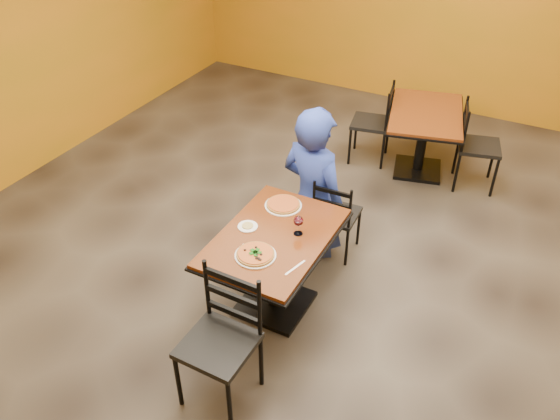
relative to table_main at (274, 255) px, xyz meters
The scene contains 17 objects.
floor 0.75m from the table_main, 90.00° to the left, with size 7.00×8.00×0.01m, color black.
table_main is the anchor object (origin of this frame).
table_second 2.72m from the table_main, 80.63° to the left, with size 1.05×1.32×0.75m.
chair_main_near 0.97m from the table_main, 85.00° to the right, with size 0.46×0.46×1.02m, color black, non-canonical shape.
chair_main_far 0.94m from the table_main, 80.30° to the left, with size 0.37×0.37×0.83m, color black, non-canonical shape.
chair_second_left 2.69m from the table_main, 93.69° to the left, with size 0.42×0.42×0.94m, color black, non-canonical shape.
chair_second_right 2.89m from the table_main, 68.46° to the left, with size 0.43×0.43×0.96m, color black, non-canonical shape.
diner 0.91m from the table_main, 94.58° to the left, with size 0.69×0.45×1.45m, color navy.
plate_main 0.34m from the table_main, 91.94° to the right, with size 0.31×0.31×0.01m, color white.
pizza_main 0.35m from the table_main, 91.94° to the right, with size 0.28×0.28×0.02m, color maroon.
plate_far 0.45m from the table_main, 107.49° to the left, with size 0.31×0.31×0.01m, color white.
pizza_far 0.46m from the table_main, 107.49° to the left, with size 0.28×0.28×0.02m, color orange.
side_plate 0.31m from the table_main, behind, with size 0.16×0.16×0.01m, color white.
dip 0.32m from the table_main, behind, with size 0.09×0.09×0.01m, color tan.
wine_glass 0.34m from the table_main, 35.71° to the left, with size 0.08×0.08×0.18m, color white, non-canonical shape.
fork 0.37m from the table_main, 111.23° to the right, with size 0.01×0.19×0.00m, color silver.
knife 0.45m from the table_main, 39.95° to the right, with size 0.01×0.21×0.00m, color silver.
Camera 1 is at (1.64, -3.53, 3.48)m, focal length 36.35 mm.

